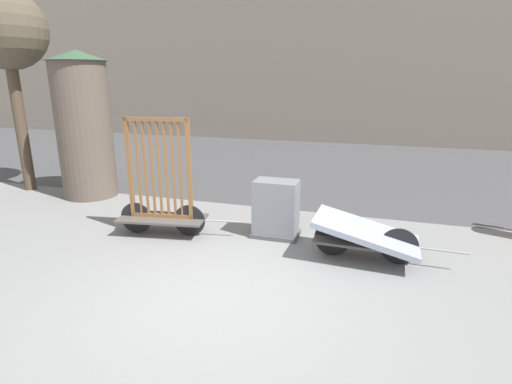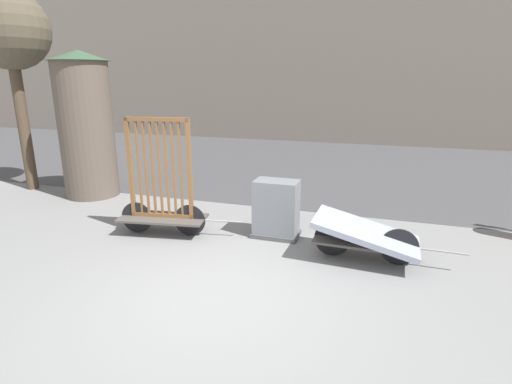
# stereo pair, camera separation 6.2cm
# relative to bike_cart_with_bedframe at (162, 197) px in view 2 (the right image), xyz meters

# --- Properties ---
(ground_plane) EXTENTS (60.00, 60.00, 0.00)m
(ground_plane) POSITION_rel_bike_cart_with_bedframe_xyz_m (1.82, -1.78, -0.72)
(ground_plane) COLOR slate
(road_strip) EXTENTS (56.00, 10.01, 0.01)m
(road_strip) POSITION_rel_bike_cart_with_bedframe_xyz_m (1.82, 7.13, -0.71)
(road_strip) COLOR #424244
(road_strip) RESTS_ON ground_plane
(bike_cart_with_bedframe) EXTENTS (2.33, 0.91, 2.17)m
(bike_cart_with_bedframe) POSITION_rel_bike_cart_with_bedframe_xyz_m (0.00, 0.00, 0.00)
(bike_cart_with_bedframe) COLOR #4C4742
(bike_cart_with_bedframe) RESTS_ON ground_plane
(bike_cart_with_mattress) EXTENTS (2.33, 1.00, 0.71)m
(bike_cart_with_mattress) POSITION_rel_bike_cart_with_bedframe_xyz_m (3.66, -0.00, -0.29)
(bike_cart_with_mattress) COLOR #4C4742
(bike_cart_with_mattress) RESTS_ON ground_plane
(utility_cabinet) EXTENTS (0.85, 0.55, 1.06)m
(utility_cabinet) POSITION_rel_bike_cart_with_bedframe_xyz_m (2.04, 0.54, -0.23)
(utility_cabinet) COLOR #4C4C4C
(utility_cabinet) RESTS_ON ground_plane
(advertising_column) EXTENTS (1.42, 1.42, 3.46)m
(advertising_column) POSITION_rel_bike_cart_with_bedframe_xyz_m (-3.05, 1.77, 1.04)
(advertising_column) COLOR brown
(advertising_column) RESTS_ON ground_plane
(street_tree) EXTENTS (1.90, 1.90, 4.91)m
(street_tree) POSITION_rel_bike_cart_with_bedframe_xyz_m (-4.99, 1.77, 3.16)
(street_tree) COLOR #4C3D2D
(street_tree) RESTS_ON ground_plane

